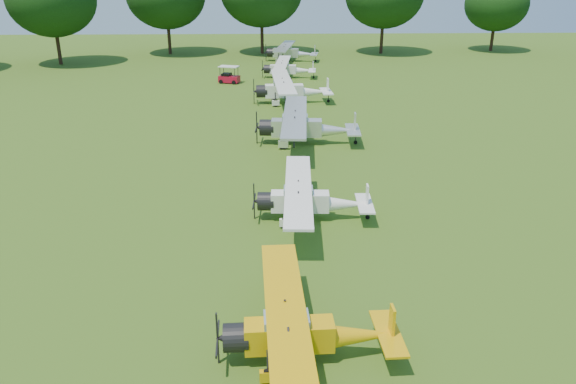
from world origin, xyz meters
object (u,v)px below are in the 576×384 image
aircraft_4 (304,125)px  aircraft_5 (290,89)px  golf_cart (229,77)px  aircraft_2 (303,330)px  aircraft_3 (309,199)px  aircraft_6 (287,68)px  aircraft_7 (290,51)px

aircraft_4 → aircraft_5: (-0.55, 12.20, -0.03)m
aircraft_5 → golf_cart: aircraft_5 is taller
aircraft_5 → golf_cart: (-6.04, 9.23, -0.70)m
aircraft_2 → aircraft_5: aircraft_5 is taller
aircraft_5 → golf_cart: size_ratio=4.87×
aircraft_2 → aircraft_3: bearing=83.0°
aircraft_4 → aircraft_5: 12.21m
aircraft_5 → aircraft_6: (0.10, 11.87, -0.21)m
golf_cart → aircraft_2: bearing=-66.3°
aircraft_4 → aircraft_6: 24.07m
aircraft_3 → aircraft_4: (0.50, 12.30, 0.25)m
aircraft_3 → aircraft_5: aircraft_5 is taller
aircraft_4 → aircraft_3: bearing=-88.7°
aircraft_4 → aircraft_6: size_ratio=1.22×
aircraft_3 → aircraft_4: 12.31m
aircraft_6 → aircraft_3: bearing=-84.4°
aircraft_3 → aircraft_5: (-0.05, 24.49, 0.22)m
aircraft_2 → aircraft_3: 10.48m
aircraft_4 → aircraft_7: 35.17m
aircraft_6 → aircraft_5: bearing=-84.8°
aircraft_7 → aircraft_2: bearing=-82.2°
aircraft_2 → aircraft_4: 22.78m
aircraft_2 → aircraft_7: aircraft_7 is taller
aircraft_6 → golf_cart: 6.70m
aircraft_7 → golf_cart: size_ratio=4.66×
aircraft_5 → golf_cart: bearing=120.3°
aircraft_4 → aircraft_7: (0.22, 35.17, -0.09)m
aircraft_5 → aircraft_2: bearing=-94.3°
aircraft_7 → aircraft_6: bearing=-84.0°
aircraft_2 → aircraft_3: (0.88, 10.44, 0.00)m
aircraft_5 → aircraft_6: size_ratio=1.19×
aircraft_4 → golf_cart: bearing=110.7°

